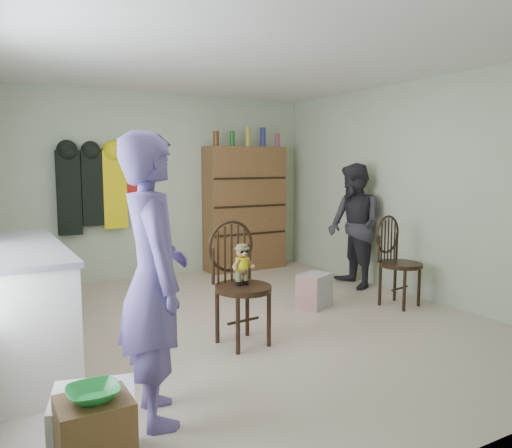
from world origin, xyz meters
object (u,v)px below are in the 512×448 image
counter (20,305)px  chair_front (239,276)px  chair_far (396,258)px  dresser (245,208)px

counter → chair_front: bearing=-13.6°
counter → chair_far: bearing=-3.2°
chair_far → dresser: (-0.54, 2.51, 0.38)m
counter → dresser: size_ratio=0.89×
counter → dresser: 3.96m
chair_front → dresser: bearing=55.0°
chair_far → dresser: bearing=89.8°
chair_front → dresser: (1.51, 2.71, 0.31)m
chair_far → counter: bearing=164.5°
counter → dresser: bearing=35.7°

